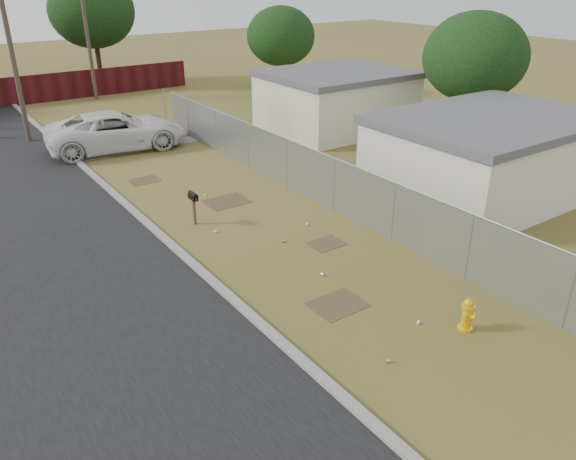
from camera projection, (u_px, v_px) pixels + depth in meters
ground at (262, 231)px, 19.00m from camera, size 120.00×120.00×0.00m
street at (1, 200)px, 21.48m from camera, size 15.10×60.00×0.12m
chainlink_fence at (317, 182)px, 21.03m from camera, size 0.10×27.06×2.02m
utility_poles at (0, 36)px, 30.45m from camera, size 12.60×8.24×9.00m
houses at (404, 125)px, 25.67m from camera, size 9.30×17.24×3.10m
horizon_trees at (70, 28)px, 34.95m from camera, size 33.32×31.94×7.78m
fire_hydrant at (467, 315)px, 13.69m from camera, size 0.45×0.45×0.91m
mailbox at (193, 199)px, 19.13m from camera, size 0.18×0.51×1.18m
pickup_truck at (116, 131)px, 27.16m from camera, size 6.92×3.87×1.83m
scattered_litter at (294, 255)px, 17.34m from camera, size 3.03×11.58×0.07m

